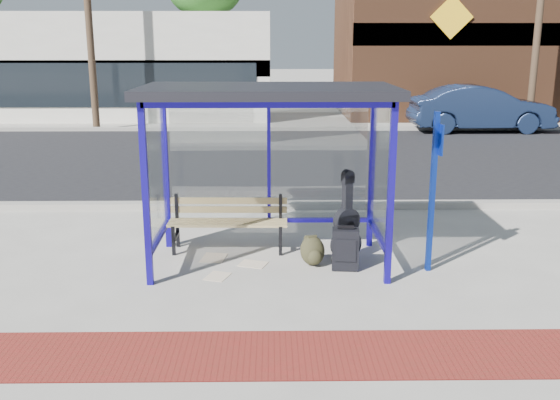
{
  "coord_description": "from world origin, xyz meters",
  "views": [
    {
      "loc": [
        0.04,
        -8.14,
        2.99
      ],
      "look_at": [
        0.15,
        0.2,
        0.85
      ],
      "focal_mm": 40.0,
      "sensor_mm": 36.0,
      "label": 1
    }
  ],
  "objects_px": {
    "suitcase": "(345,249)",
    "backpack": "(313,252)",
    "guitar_bag": "(346,229)",
    "parked_car": "(481,108)",
    "bench": "(228,220)"
  },
  "relations": [
    {
      "from": "bench",
      "to": "backpack",
      "type": "bearing_deg",
      "value": -28.19
    },
    {
      "from": "bench",
      "to": "suitcase",
      "type": "height_order",
      "value": "bench"
    },
    {
      "from": "suitcase",
      "to": "backpack",
      "type": "relative_size",
      "value": 1.5
    },
    {
      "from": "backpack",
      "to": "suitcase",
      "type": "bearing_deg",
      "value": -35.5
    },
    {
      "from": "suitcase",
      "to": "parked_car",
      "type": "xyz_separation_m",
      "value": [
        6.06,
        13.05,
        0.49
      ]
    },
    {
      "from": "suitcase",
      "to": "parked_car",
      "type": "relative_size",
      "value": 0.13
    },
    {
      "from": "backpack",
      "to": "guitar_bag",
      "type": "bearing_deg",
      "value": 12.08
    },
    {
      "from": "bench",
      "to": "parked_car",
      "type": "height_order",
      "value": "parked_car"
    },
    {
      "from": "bench",
      "to": "suitcase",
      "type": "relative_size",
      "value": 2.82
    },
    {
      "from": "suitcase",
      "to": "backpack",
      "type": "xyz_separation_m",
      "value": [
        -0.42,
        0.17,
        -0.09
      ]
    },
    {
      "from": "guitar_bag",
      "to": "backpack",
      "type": "xyz_separation_m",
      "value": [
        -0.48,
        -0.23,
        -0.25
      ]
    },
    {
      "from": "guitar_bag",
      "to": "backpack",
      "type": "distance_m",
      "value": 0.59
    },
    {
      "from": "parked_car",
      "to": "suitcase",
      "type": "bearing_deg",
      "value": 154.41
    },
    {
      "from": "guitar_bag",
      "to": "parked_car",
      "type": "distance_m",
      "value": 14.0
    },
    {
      "from": "bench",
      "to": "backpack",
      "type": "height_order",
      "value": "bench"
    }
  ]
}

